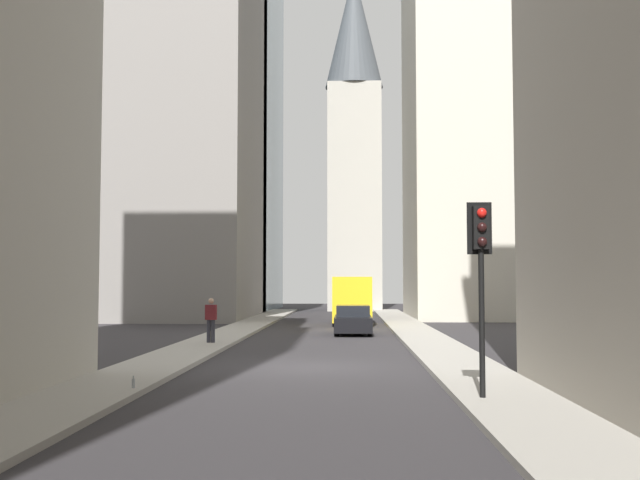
{
  "coord_description": "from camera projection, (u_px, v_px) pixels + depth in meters",
  "views": [
    {
      "loc": [
        -22.28,
        -1.16,
        2.5
      ],
      "look_at": [
        14.76,
        0.23,
        4.63
      ],
      "focal_mm": 41.85,
      "sensor_mm": 36.0,
      "label": 1
    }
  ],
  "objects": [
    {
      "name": "sidewalk_right",
      "position": [
        159.0,
        364.0,
        22.3
      ],
      "size": [
        90.0,
        2.2,
        0.14
      ],
      "primitive_type": "cube",
      "color": "#A8A399",
      "rests_on": "ground_plane"
    },
    {
      "name": "discarded_bottle",
      "position": [
        133.0,
        383.0,
        16.74
      ],
      "size": [
        0.07,
        0.07,
        0.27
      ],
      "color": "#999EA3",
      "rests_on": "sidewalk_right"
    },
    {
      "name": "building_left_far",
      "position": [
        477.0,
        101.0,
        54.26
      ],
      "size": [
        12.65,
        10.5,
        31.4
      ],
      "color": "beige",
      "rests_on": "ground_plane"
    },
    {
      "name": "delivery_truck",
      "position": [
        352.0,
        300.0,
        44.83
      ],
      "size": [
        6.46,
        2.25,
        2.84
      ],
      "color": "yellow",
      "rests_on": "ground_plane"
    },
    {
      "name": "ground_plane",
      "position": [
        309.0,
        367.0,
        22.12
      ],
      "size": [
        135.0,
        135.0,
        0.0
      ],
      "primitive_type": "plane",
      "color": "#302D30"
    },
    {
      "name": "sedan_black",
      "position": [
        353.0,
        321.0,
        36.15
      ],
      "size": [
        4.3,
        1.78,
        1.42
      ],
      "color": "black",
      "rests_on": "ground_plane"
    },
    {
      "name": "sidewalk_left",
      "position": [
        461.0,
        365.0,
        21.96
      ],
      "size": [
        90.0,
        2.2,
        0.14
      ],
      "primitive_type": "cube",
      "color": "#A8A399",
      "rests_on": "ground_plane"
    },
    {
      "name": "traffic_light_foreground",
      "position": [
        481.0,
        253.0,
        15.5
      ],
      "size": [
        0.43,
        0.52,
        4.06
      ],
      "color": "black",
      "rests_on": "sidewalk_left"
    },
    {
      "name": "building_right_far",
      "position": [
        186.0,
        125.0,
        54.22
      ],
      "size": [
        16.44,
        10.0,
        27.92
      ],
      "color": "gray",
      "rests_on": "ground_plane"
    },
    {
      "name": "church_spire",
      "position": [
        354.0,
        130.0,
        68.36
      ],
      "size": [
        5.3,
        5.3,
        31.57
      ],
      "color": "#B7B2A5",
      "rests_on": "ground_plane"
    },
    {
      "name": "pedestrian",
      "position": [
        211.0,
        318.0,
        29.51
      ],
      "size": [
        0.26,
        0.44,
        1.75
      ],
      "color": "#33333D",
      "rests_on": "sidewalk_right"
    },
    {
      "name": "glass_tower_distant",
      "position": [
        201.0,
        3.0,
        70.14
      ],
      "size": [
        18.26,
        14.0,
        57.77
      ],
      "primitive_type": "cube",
      "color": "#8CA8B7",
      "rests_on": "ground_plane"
    }
  ]
}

